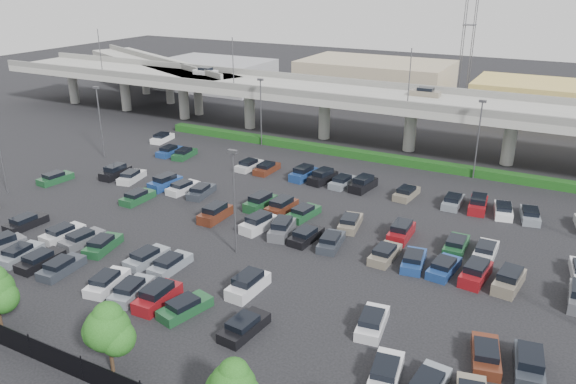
% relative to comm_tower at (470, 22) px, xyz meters
% --- Properties ---
extents(ground, '(280.00, 280.00, 0.00)m').
position_rel_comm_tower_xyz_m(ground, '(-4.00, -74.00, -15.61)').
color(ground, black).
extents(overpass, '(150.00, 13.00, 15.80)m').
position_rel_comm_tower_xyz_m(overpass, '(-4.22, -41.99, -8.64)').
color(overpass, gray).
rests_on(overpass, ground).
extents(on_ramp, '(50.93, 30.13, 8.80)m').
position_rel_comm_tower_xyz_m(on_ramp, '(-56.10, -30.95, -8.76)').
color(on_ramp, gray).
rests_on(on_ramp, ground).
extents(hedge, '(66.00, 1.60, 1.10)m').
position_rel_comm_tower_xyz_m(hedge, '(-4.00, -49.00, -15.06)').
color(hedge, '#124013').
rests_on(hedge, ground).
extents(fence, '(70.00, 0.10, 2.00)m').
position_rel_comm_tower_xyz_m(fence, '(-4.05, -102.00, -14.71)').
color(fence, black).
rests_on(fence, ground).
extents(tree_row, '(65.07, 3.66, 5.94)m').
position_rel_comm_tower_xyz_m(tree_row, '(-3.30, -100.53, -12.09)').
color(tree_row, '#332316').
rests_on(tree_row, ground).
extents(parked_cars, '(63.12, 41.66, 1.67)m').
position_rel_comm_tower_xyz_m(parked_cars, '(-2.74, -76.93, -15.00)').
color(parked_cars, '#52545A').
rests_on(parked_cars, ground).
extents(light_poles, '(66.90, 48.38, 10.30)m').
position_rel_comm_tower_xyz_m(light_poles, '(-8.12, -72.00, -9.37)').
color(light_poles, '#4D4C51').
rests_on(light_poles, ground).
extents(distant_buildings, '(138.00, 24.00, 9.00)m').
position_rel_comm_tower_xyz_m(distant_buildings, '(8.38, -12.19, -11.87)').
color(distant_buildings, gray).
rests_on(distant_buildings, ground).
extents(comm_tower, '(2.40, 2.40, 30.00)m').
position_rel_comm_tower_xyz_m(comm_tower, '(0.00, 0.00, 0.00)').
color(comm_tower, '#4D4C51').
rests_on(comm_tower, ground).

